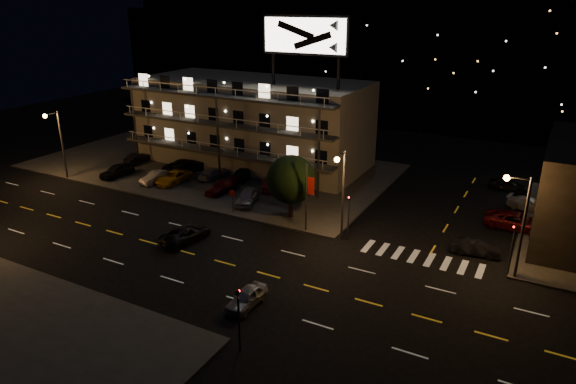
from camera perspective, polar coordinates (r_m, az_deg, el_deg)
The scene contains 29 objects.
ground at distance 42.42m, azimuth -9.26°, elevation -7.18°, with size 140.00×140.00×0.00m, color black.
curb_nw at distance 65.01m, azimuth -8.56°, elevation 2.90°, with size 44.00×24.00×0.15m, color #333330.
motel at distance 64.50m, azimuth -3.82°, elevation 7.79°, with size 28.00×13.80×18.10m.
hill_backdrop at distance 102.84m, azimuth 11.94°, elevation 15.68°, with size 120.00×25.00×24.00m.
streetlight_nw at distance 63.69m, azimuth -24.16°, elevation 5.51°, with size 0.44×1.92×8.00m.
streetlight_nc at distance 42.82m, azimuth 5.99°, elevation 0.52°, with size 0.44×1.92×8.00m.
streetlight_ne at distance 40.48m, azimuth 24.32°, elevation -2.49°, with size 1.92×0.44×8.00m.
signal_nw at distance 44.01m, azimuth 6.75°, elevation -2.29°, with size 0.20×0.27×4.60m.
signal_sw at distance 30.60m, azimuth -5.51°, elevation -13.27°, with size 0.20×0.27×4.60m.
signal_ne at distance 41.59m, azimuth 23.68°, elevation -5.40°, with size 0.27×0.20×4.60m.
banner_north at distance 45.05m, azimuth 2.13°, elevation -0.43°, with size 0.83×0.16×6.40m.
stop_sign at distance 49.63m, azimuth -6.21°, elevation -0.63°, with size 0.91×0.11×2.61m.
tree at distance 47.80m, azimuth 0.28°, elevation 1.25°, with size 4.81×4.63×6.05m.
lot_car_0 at distance 63.17m, azimuth -18.48°, elevation 2.28°, with size 1.72×4.28×1.46m, color black.
lot_car_1 at distance 59.79m, azimuth -14.48°, elevation 1.61°, with size 1.37×3.92×1.29m, color #939298.
lot_car_2 at distance 59.29m, azimuth -12.59°, elevation 1.62°, with size 2.17×4.71×1.31m, color orange.
lot_car_3 at distance 55.41m, azimuth -7.35°, elevation 0.57°, with size 1.74×4.27×1.24m, color #580C0F.
lot_car_4 at distance 52.04m, azimuth -4.56°, elevation -0.53°, with size 1.72×4.28×1.46m, color #939298.
lot_car_5 at distance 67.83m, azimuth -16.36°, elevation 3.64°, with size 1.31×3.76×1.24m, color black.
lot_car_6 at distance 62.90m, azimuth -11.29°, elevation 2.92°, with size 2.54×5.51×1.53m, color black.
lot_car_7 at distance 60.01m, azimuth -8.22°, elevation 2.10°, with size 1.72×4.24×1.23m, color #939298.
lot_car_8 at distance 59.30m, azimuth -5.01°, elevation 2.09°, with size 1.64×4.07×1.39m, color black.
lot_car_9 at distance 55.71m, azimuth -1.79°, elevation 0.91°, with size 1.43×4.10×1.35m, color #580C0F.
side_car_0 at distance 44.70m, azimuth 20.17°, elevation -5.84°, with size 1.33×3.82×1.26m, color black.
side_car_1 at distance 50.91m, azimuth 24.04°, elevation -2.98°, with size 2.53×5.50×1.53m, color #580C0F.
side_car_2 at distance 56.06m, azimuth 25.24°, elevation -1.24°, with size 1.71×4.21×1.22m, color #939298.
side_car_3 at distance 60.92m, azimuth 23.28°, elevation 0.79°, with size 1.62×4.02×1.37m, color black.
road_car_east at distance 35.61m, azimuth -4.64°, elevation -11.61°, with size 1.50×3.72×1.27m, color #939298.
road_car_west at distance 45.23m, azimuth -11.26°, elevation -4.55°, with size 2.19×4.75×1.32m, color black.
Camera 1 is at (23.46, -29.43, 19.55)m, focal length 32.00 mm.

